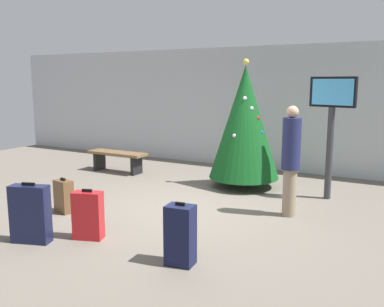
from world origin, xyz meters
TOP-DOWN VIEW (x-y plane):
  - ground_plane at (0.00, 0.00)m, footprint 16.00×16.00m
  - back_wall at (0.00, 3.87)m, footprint 16.00×0.20m
  - holiday_tree at (0.33, 1.89)m, footprint 1.40×1.40m
  - flight_info_kiosk at (2.00, 1.83)m, footprint 0.84×0.29m
  - waiting_bench at (-2.81, 1.75)m, footprint 1.48×0.44m
  - traveller_0 at (1.68, 0.51)m, footprint 0.37×0.37m
  - suitcase_0 at (-1.57, -1.13)m, footprint 0.36×0.26m
  - suitcase_1 at (-0.40, -1.80)m, footprint 0.44×0.32m
  - suitcase_2 at (1.10, -1.89)m, footprint 0.35×0.28m
  - suitcase_3 at (-0.98, -2.27)m, footprint 0.55×0.36m

SIDE VIEW (x-z plane):
  - ground_plane at x=0.00m, z-range 0.00..0.00m
  - suitcase_0 at x=-1.57m, z-range -0.02..0.56m
  - suitcase_1 at x=-0.40m, z-range -0.02..0.68m
  - suitcase_2 at x=1.10m, z-range -0.02..0.73m
  - waiting_bench at x=-2.81m, z-range 0.12..0.60m
  - suitcase_3 at x=-0.98m, z-range -0.02..0.80m
  - traveller_0 at x=1.68m, z-range 0.06..1.81m
  - holiday_tree at x=0.33m, z-range 0.04..2.59m
  - back_wall at x=0.00m, z-range 0.00..2.94m
  - flight_info_kiosk at x=2.00m, z-range 0.42..2.62m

